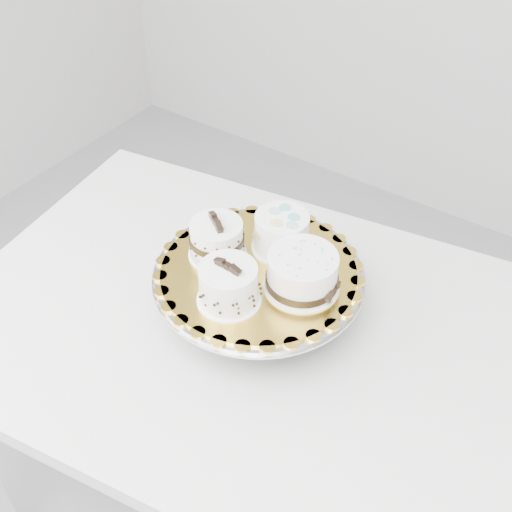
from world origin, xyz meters
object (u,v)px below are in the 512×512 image
Objects in this scene: cake_swirl at (228,285)px; cake_ribbon at (303,273)px; table at (257,354)px; cake_banded at (217,241)px; cake_board at (259,271)px; cake_dots at (282,232)px; cake_stand at (259,285)px.

cake_swirl reaches higher than cake_ribbon.
table is 8.93× the size of cake_ribbon.
cake_swirl is 0.83× the size of cake_banded.
cake_dots is (0.00, 0.07, 0.04)m from cake_board.
cake_ribbon is at bearing 39.71° from cake_banded.
cake_swirl is 0.79× the size of cake_ribbon.
cake_swirl is 0.12m from cake_banded.
cake_swirl reaches higher than table.
cake_banded reaches higher than cake_dots.
cake_board is 2.51× the size of cake_ribbon.
cake_banded is 0.17m from cake_ribbon.
cake_dots is 0.86× the size of cake_ribbon.
cake_stand is (-0.02, 0.03, 0.15)m from table.
cake_stand is 3.46× the size of cake_swirl.
table is at bearing 78.48° from cake_swirl.
cake_ribbon is (0.09, 0.01, 0.07)m from cake_stand.
table is 11.34× the size of cake_swirl.
cake_ribbon is (0.09, 0.01, 0.03)m from cake_board.
table is 0.24m from cake_swirl.
table is at bearing -158.66° from cake_ribbon.
cake_dots reaches higher than cake_ribbon.
cake_dots reaches higher than table.
cake_banded reaches higher than cake_stand.
cake_dots is (0.00, 0.07, 0.07)m from cake_stand.
cake_stand is 2.88× the size of cake_banded.
cake_ribbon is (0.17, 0.01, -0.00)m from cake_banded.
table is at bearing 23.02° from cake_banded.
table is 3.56× the size of cake_board.
cake_stand is 0.11m from cake_ribbon.
cake_board is at bearing 39.62° from cake_banded.
cake_swirl is 0.91× the size of cake_dots.
cake_ribbon is at bearing 19.31° from table.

